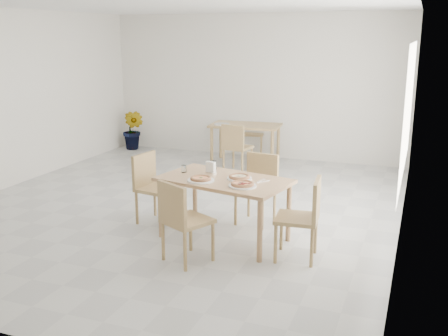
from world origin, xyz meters
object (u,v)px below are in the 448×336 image
(main_table, at_px, (224,185))
(chair_east, at_px, (305,213))
(chair_south, at_px, (181,217))
(pizza_mushroom, at_px, (239,177))
(chair_back_n, at_px, (253,130))
(tumbler_a, at_px, (214,165))
(plate_pepperoni, at_px, (242,186))
(second_table, at_px, (245,130))
(chair_west, at_px, (152,183))
(plate_empty, at_px, (222,124))
(plate_margherita, at_px, (201,180))
(chair_back_s, at_px, (236,145))
(napkin_holder, at_px, (211,168))
(chair_north, at_px, (258,183))
(tumbler_b, at_px, (184,169))
(pizza_pepperoni, at_px, (242,184))
(pizza_margherita, at_px, (201,178))
(potted_plant, at_px, (133,130))

(main_table, distance_m, chair_east, 1.06)
(chair_south, height_order, pizza_mushroom, chair_south)
(chair_south, height_order, chair_back_n, chair_south)
(tumbler_a, bearing_deg, plate_pepperoni, -46.13)
(second_table, distance_m, chair_back_n, 0.78)
(chair_west, height_order, plate_empty, chair_west)
(chair_west, relative_size, plate_margherita, 2.90)
(chair_east, relative_size, chair_back_s, 1.03)
(napkin_holder, xyz_separation_m, second_table, (-0.75, 3.56, -0.17))
(plate_pepperoni, distance_m, second_table, 4.19)
(chair_north, distance_m, chair_west, 1.38)
(main_table, height_order, tumbler_b, tumbler_b)
(napkin_holder, bearing_deg, plate_margherita, -71.18)
(chair_east, height_order, pizza_pepperoni, chair_east)
(napkin_holder, bearing_deg, chair_north, 65.87)
(napkin_holder, bearing_deg, tumbler_b, -151.89)
(chair_north, relative_size, tumbler_b, 10.33)
(main_table, relative_size, chair_south, 1.81)
(chair_south, xyz_separation_m, pizza_margherita, (-0.03, 0.60, 0.26))
(chair_south, relative_size, plate_margherita, 2.91)
(chair_north, bearing_deg, chair_west, -150.82)
(chair_east, distance_m, napkin_holder, 1.36)
(pizza_margherita, bearing_deg, tumbler_a, 97.22)
(chair_back_s, bearing_deg, tumbler_a, 111.86)
(pizza_pepperoni, bearing_deg, chair_east, -0.03)
(plate_margherita, xyz_separation_m, napkin_holder, (-0.03, 0.38, 0.06))
(chair_west, bearing_deg, chair_back_n, 9.05)
(chair_north, relative_size, chair_west, 0.99)
(plate_margherita, distance_m, plate_empty, 3.94)
(main_table, xyz_separation_m, chair_south, (-0.18, -0.80, -0.14))
(chair_west, xyz_separation_m, plate_pepperoni, (1.41, -0.48, 0.24))
(tumbler_a, distance_m, potted_plant, 4.99)
(chair_back_s, relative_size, chair_back_n, 0.98)
(chair_north, bearing_deg, main_table, -96.58)
(plate_margherita, xyz_separation_m, pizza_mushroom, (0.39, 0.23, 0.02))
(tumbler_b, xyz_separation_m, napkin_holder, (0.32, 0.08, 0.02))
(pizza_margherita, bearing_deg, plate_empty, 107.54)
(pizza_margherita, height_order, potted_plant, potted_plant)
(chair_north, distance_m, chair_back_n, 3.97)
(tumbler_b, xyz_separation_m, potted_plant, (-3.05, 3.97, -0.37))
(tumbler_b, distance_m, potted_plant, 5.02)
(plate_margherita, bearing_deg, chair_back_n, 100.39)
(chair_south, bearing_deg, chair_west, -22.13)
(chair_east, bearing_deg, pizza_margherita, -97.39)
(plate_pepperoni, xyz_separation_m, tumbler_b, (-0.87, 0.34, 0.03))
(pizza_mushroom, bearing_deg, tumbler_a, 143.49)
(tumbler_b, bearing_deg, plate_empty, 103.56)
(tumbler_b, bearing_deg, pizza_mushroom, -5.12)
(main_table, distance_m, chair_north, 0.78)
(pizza_margherita, bearing_deg, chair_east, -2.05)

